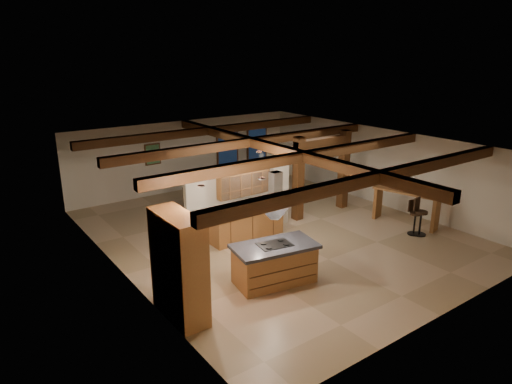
% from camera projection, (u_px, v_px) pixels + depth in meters
% --- Properties ---
extents(ground, '(12.00, 12.00, 0.00)m').
position_uv_depth(ground, '(274.00, 232.00, 14.78)').
color(ground, tan).
rests_on(ground, ground).
extents(room_walls, '(12.00, 12.00, 12.00)m').
position_uv_depth(room_walls, '(275.00, 179.00, 14.25)').
color(room_walls, beige).
rests_on(room_walls, ground).
extents(ceiling_beams, '(10.00, 12.00, 0.28)m').
position_uv_depth(ceiling_beams, '(276.00, 149.00, 13.96)').
color(ceiling_beams, '#402110').
rests_on(ceiling_beams, room_walls).
extents(timber_posts, '(2.50, 0.30, 2.90)m').
position_uv_depth(timber_posts, '(322.00, 165.00, 16.04)').
color(timber_posts, '#402110').
rests_on(timber_posts, ground).
extents(partition_wall, '(3.80, 0.18, 2.20)m').
position_uv_depth(partition_wall, '(240.00, 202.00, 14.28)').
color(partition_wall, beige).
rests_on(partition_wall, ground).
extents(pantry_cabinet, '(0.67, 1.60, 2.40)m').
position_uv_depth(pantry_cabinet, '(179.00, 267.00, 9.81)').
color(pantry_cabinet, olive).
rests_on(pantry_cabinet, ground).
extents(back_counter, '(2.50, 0.66, 0.94)m').
position_uv_depth(back_counter, '(247.00, 224.00, 14.17)').
color(back_counter, olive).
rests_on(back_counter, ground).
extents(upper_display_cabinet, '(1.80, 0.36, 0.95)m').
position_uv_depth(upper_display_cabinet, '(243.00, 180.00, 13.91)').
color(upper_display_cabinet, olive).
rests_on(upper_display_cabinet, partition_wall).
extents(range_hood, '(1.10, 1.10, 1.40)m').
position_uv_depth(range_hood, '(275.00, 216.00, 11.09)').
color(range_hood, silver).
rests_on(range_hood, room_walls).
extents(back_windows, '(2.70, 0.07, 1.70)m').
position_uv_depth(back_windows, '(243.00, 146.00, 20.49)').
color(back_windows, '#402110').
rests_on(back_windows, room_walls).
extents(framed_art, '(0.65, 0.05, 0.85)m').
position_uv_depth(framed_art, '(153.00, 154.00, 18.03)').
color(framed_art, '#402110').
rests_on(framed_art, room_walls).
extents(recessed_cans, '(3.16, 2.46, 0.03)m').
position_uv_depth(recessed_cans, '(243.00, 170.00, 11.02)').
color(recessed_cans, silver).
rests_on(recessed_cans, room_walls).
extents(kitchen_island, '(2.26, 1.46, 1.04)m').
position_uv_depth(kitchen_island, '(274.00, 263.00, 11.47)').
color(kitchen_island, olive).
rests_on(kitchen_island, ground).
extents(dining_table, '(2.18, 1.65, 0.68)m').
position_uv_depth(dining_table, '(210.00, 198.00, 17.05)').
color(dining_table, '#3C200F').
rests_on(dining_table, ground).
extents(sofa, '(2.00, 0.88, 0.57)m').
position_uv_depth(sofa, '(260.00, 176.00, 20.25)').
color(sofa, black).
rests_on(sofa, ground).
extents(microwave, '(0.50, 0.36, 0.27)m').
position_uv_depth(microwave, '(252.00, 205.00, 14.10)').
color(microwave, silver).
rests_on(microwave, back_counter).
extents(bar_counter, '(1.11, 2.30, 1.17)m').
position_uv_depth(bar_counter, '(406.00, 202.00, 15.26)').
color(bar_counter, olive).
rests_on(bar_counter, ground).
extents(side_table, '(0.43, 0.43, 0.52)m').
position_uv_depth(side_table, '(280.00, 171.00, 21.16)').
color(side_table, '#402110').
rests_on(side_table, ground).
extents(table_lamp, '(0.26, 0.26, 0.30)m').
position_uv_depth(table_lamp, '(280.00, 161.00, 21.02)').
color(table_lamp, black).
rests_on(table_lamp, side_table).
extents(bar_stool_a, '(0.40, 0.41, 1.12)m').
position_uv_depth(bar_stool_a, '(414.00, 217.00, 14.48)').
color(bar_stool_a, black).
rests_on(bar_stool_a, ground).
extents(bar_stool_b, '(0.42, 0.44, 1.22)m').
position_uv_depth(bar_stool_b, '(420.00, 216.00, 14.41)').
color(bar_stool_b, black).
rests_on(bar_stool_b, ground).
extents(dining_chairs, '(2.19, 2.19, 1.12)m').
position_uv_depth(dining_chairs, '(210.00, 192.00, 16.98)').
color(dining_chairs, '#402110').
rests_on(dining_chairs, ground).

